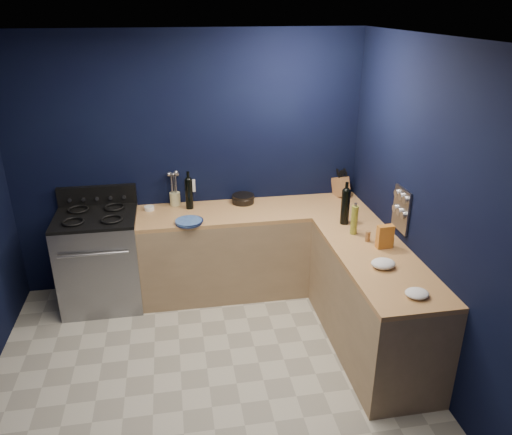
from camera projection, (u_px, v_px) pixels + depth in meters
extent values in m
cube|color=#B6B19E|center=(209.00, 388.00, 3.96)|extent=(3.50, 3.50, 0.02)
cube|color=silver|center=(193.00, 39.00, 2.91)|extent=(3.50, 3.50, 0.02)
cube|color=black|center=(190.00, 165.00, 5.03)|extent=(3.50, 0.02, 2.60)
cube|color=black|center=(438.00, 222.00, 3.71)|extent=(0.02, 3.50, 2.60)
cube|color=#9B7E5B|center=(254.00, 251.00, 5.17)|extent=(2.30, 0.63, 0.86)
cube|color=#935F31|center=(253.00, 211.00, 4.99)|extent=(2.30, 0.63, 0.04)
cube|color=#9B7E5B|center=(372.00, 304.00, 4.26)|extent=(0.63, 1.67, 0.86)
cube|color=#935F31|center=(377.00, 258.00, 4.09)|extent=(0.63, 1.67, 0.04)
cube|color=gray|center=(101.00, 261.00, 4.91)|extent=(0.76, 0.66, 0.92)
cube|color=black|center=(98.00, 278.00, 4.63)|extent=(0.59, 0.02, 0.42)
cube|color=black|center=(95.00, 217.00, 4.72)|extent=(0.76, 0.66, 0.03)
cube|color=black|center=(97.00, 196.00, 4.95)|extent=(0.76, 0.06, 0.20)
cube|color=gray|center=(401.00, 209.00, 4.25)|extent=(0.02, 0.28, 0.38)
cube|color=white|center=(191.00, 186.00, 5.09)|extent=(0.09, 0.02, 0.13)
cylinder|color=#2E4995|center=(189.00, 222.00, 4.66)|extent=(0.32, 0.32, 0.03)
cylinder|color=white|center=(149.00, 208.00, 4.96)|extent=(0.13, 0.13, 0.04)
cylinder|color=beige|center=(175.00, 199.00, 5.07)|extent=(0.14, 0.14, 0.13)
cylinder|color=black|center=(189.00, 194.00, 4.95)|extent=(0.08, 0.08, 0.31)
cylinder|color=black|center=(243.00, 199.00, 5.13)|extent=(0.24, 0.24, 0.09)
cube|color=#93653C|center=(341.00, 187.00, 5.30)|extent=(0.17, 0.26, 0.25)
cylinder|color=black|center=(345.00, 207.00, 4.60)|extent=(0.10, 0.10, 0.33)
cylinder|color=olive|center=(354.00, 220.00, 4.41)|extent=(0.08, 0.08, 0.26)
cylinder|color=olive|center=(368.00, 236.00, 4.30)|extent=(0.06, 0.06, 0.09)
cylinder|color=olive|center=(391.00, 242.00, 4.20)|extent=(0.06, 0.06, 0.09)
cube|color=red|center=(385.00, 237.00, 4.17)|extent=(0.14, 0.07, 0.20)
ellipsoid|color=white|center=(383.00, 264.00, 3.88)|extent=(0.24, 0.22, 0.07)
ellipsoid|color=white|center=(417.00, 293.00, 3.50)|extent=(0.22, 0.21, 0.05)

